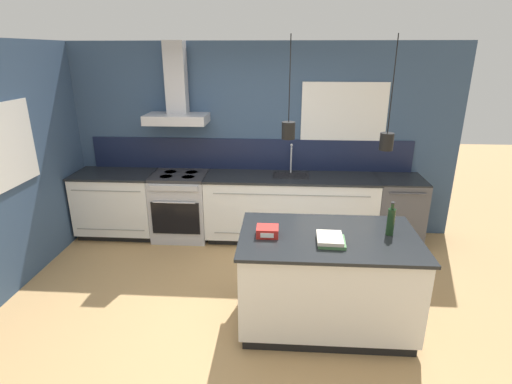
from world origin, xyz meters
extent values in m
plane|color=tan|center=(0.00, 0.00, 0.00)|extent=(16.00, 16.00, 0.00)
cube|color=#354C6B|center=(0.00, 2.03, 1.30)|extent=(5.60, 0.06, 2.60)
cube|color=#141C38|center=(0.00, 1.99, 1.12)|extent=(4.42, 0.02, 0.43)
cube|color=white|center=(1.25, 1.99, 1.62)|extent=(1.12, 0.01, 0.96)
cube|color=black|center=(1.25, 1.99, 1.62)|extent=(1.04, 0.01, 0.88)
cube|color=#B5B5BA|center=(-0.93, 1.77, 1.64)|extent=(0.80, 0.46, 0.12)
cube|color=#B5B5BA|center=(-0.93, 1.86, 2.15)|extent=(0.26, 0.20, 0.90)
cylinder|color=black|center=(0.49, -0.11, 2.27)|extent=(0.01, 0.01, 0.67)
cylinder|color=black|center=(0.49, -0.11, 1.86)|extent=(0.11, 0.11, 0.14)
sphere|color=#F9D18C|center=(0.49, -0.11, 1.86)|extent=(0.06, 0.06, 0.06)
cylinder|color=black|center=(1.28, -0.14, 2.23)|extent=(0.01, 0.01, 0.74)
cylinder|color=black|center=(1.28, -0.14, 1.79)|extent=(0.11, 0.11, 0.14)
sphere|color=#F9D18C|center=(1.28, -0.14, 1.79)|extent=(0.06, 0.06, 0.06)
cube|color=#354C6B|center=(-2.43, 0.70, 1.30)|extent=(0.06, 3.80, 2.60)
cube|color=white|center=(-2.39, 0.55, 1.55)|extent=(0.01, 0.76, 0.88)
cube|color=black|center=(-2.39, 0.55, 1.55)|extent=(0.01, 0.68, 0.80)
cube|color=black|center=(-1.83, 1.72, 0.04)|extent=(1.02, 0.56, 0.09)
cube|color=white|center=(-1.83, 1.69, 0.48)|extent=(1.05, 0.62, 0.79)
cube|color=gray|center=(-1.83, 1.38, 0.76)|extent=(0.93, 0.01, 0.01)
cube|color=gray|center=(-1.83, 1.38, 0.21)|extent=(0.93, 0.01, 0.01)
cube|color=black|center=(-1.83, 1.69, 0.90)|extent=(1.08, 0.64, 0.03)
cube|color=black|center=(0.57, 1.72, 0.04)|extent=(2.19, 0.56, 0.09)
cube|color=white|center=(0.57, 1.69, 0.48)|extent=(2.25, 0.62, 0.79)
cube|color=gray|center=(0.57, 1.38, 0.76)|extent=(1.98, 0.01, 0.01)
cube|color=gray|center=(0.57, 1.38, 0.21)|extent=(1.98, 0.01, 0.01)
cube|color=black|center=(0.57, 1.69, 0.90)|extent=(2.28, 0.64, 0.03)
cube|color=#262628|center=(0.57, 1.74, 0.91)|extent=(0.48, 0.34, 0.01)
cylinder|color=#B5B5BA|center=(0.57, 1.87, 1.10)|extent=(0.02, 0.02, 0.38)
sphere|color=#B5B5BA|center=(0.57, 1.87, 1.29)|extent=(0.03, 0.03, 0.03)
cylinder|color=#B5B5BA|center=(0.57, 1.81, 1.27)|extent=(0.02, 0.12, 0.02)
cube|color=#B5B5BA|center=(-0.93, 1.69, 0.43)|extent=(0.74, 0.62, 0.87)
cube|color=black|center=(-0.93, 1.37, 0.40)|extent=(0.63, 0.02, 0.44)
cylinder|color=#B5B5BA|center=(-0.93, 1.35, 0.63)|extent=(0.55, 0.02, 0.02)
cube|color=#B5B5BA|center=(-0.93, 1.37, 0.82)|extent=(0.63, 0.02, 0.07)
cube|color=#2D2D30|center=(-0.93, 1.69, 0.89)|extent=(0.74, 0.60, 0.04)
cylinder|color=black|center=(-1.08, 1.80, 0.91)|extent=(0.17, 0.17, 0.00)
cylinder|color=black|center=(-0.79, 1.80, 0.91)|extent=(0.17, 0.17, 0.00)
cylinder|color=black|center=(-1.08, 1.58, 0.91)|extent=(0.17, 0.17, 0.00)
cylinder|color=black|center=(-0.79, 1.58, 0.91)|extent=(0.17, 0.17, 0.00)
cube|color=#4C4C51|center=(2.00, 1.69, 0.45)|extent=(0.60, 0.62, 0.89)
cube|color=black|center=(2.00, 1.69, 0.90)|extent=(0.60, 0.62, 0.02)
cylinder|color=#4C4C51|center=(2.00, 1.36, 0.82)|extent=(0.45, 0.02, 0.02)
cube|color=black|center=(0.88, -0.08, 0.04)|extent=(1.50, 0.90, 0.09)
cube|color=white|center=(0.88, -0.08, 0.48)|extent=(1.56, 0.94, 0.79)
cube|color=black|center=(0.88, -0.08, 0.90)|extent=(1.61, 0.99, 0.03)
cylinder|color=#193319|center=(1.43, -0.02, 1.03)|extent=(0.07, 0.07, 0.25)
cylinder|color=#193319|center=(1.43, -0.02, 1.18)|extent=(0.03, 0.03, 0.06)
cylinder|color=#262628|center=(1.43, -0.02, 1.22)|extent=(0.03, 0.03, 0.01)
cube|color=#4C7F4C|center=(0.88, -0.23, 0.92)|extent=(0.25, 0.27, 0.03)
cube|color=beige|center=(0.87, -0.23, 0.96)|extent=(0.23, 0.28, 0.03)
cube|color=red|center=(0.33, -0.12, 0.95)|extent=(0.20, 0.17, 0.08)
cube|color=white|center=(0.33, -0.21, 0.95)|extent=(0.12, 0.01, 0.04)
camera|label=1|loc=(0.44, -3.36, 2.48)|focal=28.00mm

